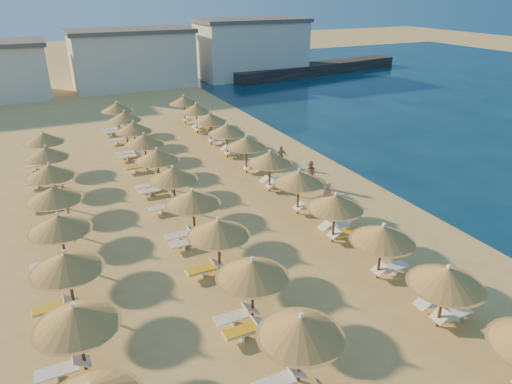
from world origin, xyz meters
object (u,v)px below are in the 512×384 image
parasol_row_west (182,186)px  beachgoer_a (327,197)px  beachgoer_c (281,156)px  beachgoer_b (310,174)px  jetty (317,68)px  parasol_row_east (284,168)px

parasol_row_west → beachgoer_a: bearing=-16.0°
beachgoer_c → beachgoer_b: 4.20m
jetty → parasol_row_east: bearing=-133.9°
jetty → parasol_row_west: 50.82m
jetty → beachgoer_c: bearing=-135.1°
parasol_row_west → parasol_row_east: bearing=0.0°
parasol_row_west → beachgoer_a: (7.93, -2.27, -1.33)m
parasol_row_east → beachgoer_a: bearing=-53.6°
beachgoer_c → beachgoer_b: beachgoer_b is taller
beachgoer_c → jetty: bearing=75.6°
parasol_row_west → beachgoer_c: (9.03, 5.42, -1.45)m
parasol_row_west → beachgoer_a: size_ratio=23.22×
beachgoer_b → parasol_row_west: bearing=-87.2°
beachgoer_c → beachgoer_a: 7.77m
jetty → beachgoer_b: size_ratio=16.56×
parasol_row_west → beachgoer_b: size_ratio=23.32×
parasol_row_east → beachgoer_b: 3.24m
parasol_row_east → beachgoer_a: parasol_row_east is taller
jetty → parasol_row_west: (-33.20, -38.45, 1.49)m
parasol_row_east → parasol_row_west: size_ratio=1.00×
beachgoer_b → parasol_row_east: bearing=-70.5°
parasol_row_east → parasol_row_west: 6.26m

